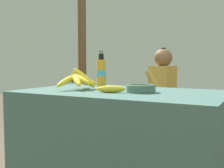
{
  "coord_description": "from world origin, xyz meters",
  "views": [
    {
      "loc": [
        0.84,
        -1.68,
        0.92
      ],
      "look_at": [
        -0.1,
        0.05,
        0.78
      ],
      "focal_mm": 45.0,
      "sensor_mm": 36.0,
      "label": 1
    }
  ],
  "objects_px": {
    "loose_banana_front": "(111,89)",
    "serving_bowl": "(141,88)",
    "seated_vendor": "(159,91)",
    "water_bottle": "(101,72)",
    "banana_bunch_ripe": "(79,79)",
    "support_post_near": "(82,30)",
    "wooden_bench": "(161,115)",
    "banana_bunch_green": "(125,101)"
  },
  "relations": [
    {
      "from": "banana_bunch_ripe",
      "to": "serving_bowl",
      "type": "height_order",
      "value": "banana_bunch_ripe"
    },
    {
      "from": "water_bottle",
      "to": "wooden_bench",
      "type": "relative_size",
      "value": 0.17
    },
    {
      "from": "serving_bowl",
      "to": "banana_bunch_green",
      "type": "xyz_separation_m",
      "value": [
        -0.71,
        1.25,
        -0.28
      ]
    },
    {
      "from": "banana_bunch_ripe",
      "to": "serving_bowl",
      "type": "bearing_deg",
      "value": 3.84
    },
    {
      "from": "seated_vendor",
      "to": "banana_bunch_green",
      "type": "distance_m",
      "value": 0.43
    },
    {
      "from": "loose_banana_front",
      "to": "banana_bunch_green",
      "type": "xyz_separation_m",
      "value": [
        -0.55,
        1.36,
        -0.27
      ]
    },
    {
      "from": "seated_vendor",
      "to": "water_bottle",
      "type": "bearing_deg",
      "value": 84.19
    },
    {
      "from": "loose_banana_front",
      "to": "serving_bowl",
      "type": "bearing_deg",
      "value": 34.3
    },
    {
      "from": "support_post_near",
      "to": "wooden_bench",
      "type": "bearing_deg",
      "value": -13.61
    },
    {
      "from": "water_bottle",
      "to": "serving_bowl",
      "type": "bearing_deg",
      "value": -29.69
    },
    {
      "from": "wooden_bench",
      "to": "seated_vendor",
      "type": "xyz_separation_m",
      "value": [
        -0.02,
        -0.03,
        0.27
      ]
    },
    {
      "from": "banana_bunch_ripe",
      "to": "water_bottle",
      "type": "distance_m",
      "value": 0.29
    },
    {
      "from": "water_bottle",
      "to": "support_post_near",
      "type": "relative_size",
      "value": 0.1
    },
    {
      "from": "loose_banana_front",
      "to": "support_post_near",
      "type": "height_order",
      "value": "support_post_near"
    },
    {
      "from": "loose_banana_front",
      "to": "wooden_bench",
      "type": "distance_m",
      "value": 1.43
    },
    {
      "from": "serving_bowl",
      "to": "wooden_bench",
      "type": "xyz_separation_m",
      "value": [
        -0.29,
        1.26,
        -0.41
      ]
    },
    {
      "from": "loose_banana_front",
      "to": "wooden_bench",
      "type": "height_order",
      "value": "loose_banana_front"
    },
    {
      "from": "serving_bowl",
      "to": "support_post_near",
      "type": "distance_m",
      "value": 2.27
    },
    {
      "from": "serving_bowl",
      "to": "water_bottle",
      "type": "relative_size",
      "value": 0.66
    },
    {
      "from": "banana_bunch_ripe",
      "to": "banana_bunch_green",
      "type": "relative_size",
      "value": 1.24
    },
    {
      "from": "banana_bunch_ripe",
      "to": "serving_bowl",
      "type": "xyz_separation_m",
      "value": [
        0.46,
        0.03,
        -0.05
      ]
    },
    {
      "from": "banana_bunch_ripe",
      "to": "seated_vendor",
      "type": "height_order",
      "value": "seated_vendor"
    },
    {
      "from": "water_bottle",
      "to": "loose_banana_front",
      "type": "distance_m",
      "value": 0.47
    },
    {
      "from": "banana_bunch_ripe",
      "to": "support_post_near",
      "type": "height_order",
      "value": "support_post_near"
    },
    {
      "from": "wooden_bench",
      "to": "support_post_near",
      "type": "relative_size",
      "value": 0.61
    },
    {
      "from": "water_bottle",
      "to": "loose_banana_front",
      "type": "bearing_deg",
      "value": -51.85
    },
    {
      "from": "banana_bunch_green",
      "to": "support_post_near",
      "type": "distance_m",
      "value": 1.24
    },
    {
      "from": "serving_bowl",
      "to": "loose_banana_front",
      "type": "distance_m",
      "value": 0.19
    },
    {
      "from": "banana_bunch_ripe",
      "to": "wooden_bench",
      "type": "distance_m",
      "value": 1.38
    },
    {
      "from": "banana_bunch_green",
      "to": "seated_vendor",
      "type": "bearing_deg",
      "value": -3.26
    },
    {
      "from": "banana_bunch_ripe",
      "to": "water_bottle",
      "type": "relative_size",
      "value": 1.3
    },
    {
      "from": "support_post_near",
      "to": "banana_bunch_ripe",
      "type": "bearing_deg",
      "value": -56.11
    },
    {
      "from": "banana_bunch_ripe",
      "to": "wooden_bench",
      "type": "bearing_deg",
      "value": 82.36
    },
    {
      "from": "water_bottle",
      "to": "seated_vendor",
      "type": "height_order",
      "value": "seated_vendor"
    },
    {
      "from": "water_bottle",
      "to": "seated_vendor",
      "type": "relative_size",
      "value": 0.26
    },
    {
      "from": "wooden_bench",
      "to": "banana_bunch_green",
      "type": "relative_size",
      "value": 5.56
    },
    {
      "from": "loose_banana_front",
      "to": "banana_bunch_green",
      "type": "relative_size",
      "value": 0.61
    },
    {
      "from": "wooden_bench",
      "to": "seated_vendor",
      "type": "bearing_deg",
      "value": -118.54
    },
    {
      "from": "banana_bunch_ripe",
      "to": "wooden_bench",
      "type": "xyz_separation_m",
      "value": [
        0.17,
        1.29,
        -0.46
      ]
    },
    {
      "from": "water_bottle",
      "to": "seated_vendor",
      "type": "bearing_deg",
      "value": 81.72
    },
    {
      "from": "serving_bowl",
      "to": "support_post_near",
      "type": "bearing_deg",
      "value": 134.43
    },
    {
      "from": "banana_bunch_ripe",
      "to": "serving_bowl",
      "type": "relative_size",
      "value": 1.99
    }
  ]
}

